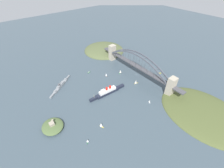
% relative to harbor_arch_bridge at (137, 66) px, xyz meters
% --- Properties ---
extents(ground_plane, '(1400.00, 1400.00, 0.00)m').
position_rel_harbor_arch_bridge_xyz_m(ground_plane, '(-0.00, 0.00, -24.54)').
color(ground_plane, '#3D4C56').
extents(harbor_arch_bridge, '(256.63, 16.68, 58.38)m').
position_rel_harbor_arch_bridge_xyz_m(harbor_arch_bridge, '(0.00, 0.00, 0.00)').
color(harbor_arch_bridge, '#ADA38E').
rests_on(harbor_arch_bridge, ground).
extents(headland_west_shore, '(169.44, 127.90, 17.07)m').
position_rel_harbor_arch_bridge_xyz_m(headland_west_shore, '(-173.75, -8.57, -24.54)').
color(headland_west_shore, '#4C562D').
rests_on(headland_west_shore, ground).
extents(headland_east_shore, '(127.79, 124.78, 26.09)m').
position_rel_harbor_arch_bridge_xyz_m(headland_east_shore, '(158.36, -17.67, -24.54)').
color(headland_east_shore, '#515B38').
rests_on(headland_east_shore, ground).
extents(ocean_liner, '(13.28, 88.37, 18.13)m').
position_rel_harbor_arch_bridge_xyz_m(ocean_liner, '(-11.97, 101.08, -19.09)').
color(ocean_liner, '#1E2333').
rests_on(ocean_liner, ground).
extents(naval_cruiser, '(51.86, 70.62, 16.56)m').
position_rel_harbor_arch_bridge_xyz_m(naval_cruiser, '(74.79, 171.33, -21.78)').
color(naval_cruiser, gray).
rests_on(naval_cruiser, ground).
extents(fort_island_mid_harbor, '(38.86, 36.03, 13.90)m').
position_rel_harbor_arch_bridge_xyz_m(fort_island_mid_harbor, '(-22.63, 228.84, -20.25)').
color(fort_island_mid_harbor, '#4C6038').
rests_on(fort_island_mid_harbor, ground).
extents(seaplane_taxiing_near_bridge, '(8.63, 9.35, 5.24)m').
position_rel_harbor_arch_bridge_xyz_m(seaplane_taxiing_near_bridge, '(-37.46, -46.23, -22.25)').
color(seaplane_taxiing_near_bridge, '#B7B7B2').
rests_on(seaplane_taxiing_near_bridge, ground).
extents(seaplane_second_in_formation, '(8.50, 10.22, 4.83)m').
position_rel_harbor_arch_bridge_xyz_m(seaplane_second_in_formation, '(35.03, -20.46, -22.52)').
color(seaplane_second_in_formation, '#B7B7B2').
rests_on(seaplane_second_in_formation, ground).
extents(small_boat_0, '(8.87, 5.86, 10.19)m').
position_rel_harbor_arch_bridge_xyz_m(small_boat_0, '(-73.03, 162.03, -19.84)').
color(small_boat_0, gold).
rests_on(small_boat_0, ground).
extents(small_boat_1, '(6.20, 6.21, 7.15)m').
position_rel_harbor_arch_bridge_xyz_m(small_boat_1, '(-83.21, 195.97, -21.18)').
color(small_boat_1, '#2D6B3D').
rests_on(small_boat_1, ground).
extents(small_boat_2, '(6.14, 9.34, 10.28)m').
position_rel_harbor_arch_bridge_xyz_m(small_boat_2, '(-25.91, 28.32, -19.79)').
color(small_boat_2, gold).
rests_on(small_boat_2, ground).
extents(small_boat_3, '(8.15, 5.08, 9.12)m').
position_rel_harbor_arch_bridge_xyz_m(small_boat_3, '(41.88, 64.16, -20.33)').
color(small_boat_3, brown).
rests_on(small_boat_3, ground).
extents(small_boat_4, '(4.75, 9.39, 2.38)m').
position_rel_harbor_arch_bridge_xyz_m(small_boat_4, '(82.27, 89.86, -23.67)').
color(small_boat_4, '#2D6B3D').
rests_on(small_boat_4, ground).
extents(small_boat_5, '(5.88, 4.59, 6.16)m').
position_rel_harbor_arch_bridge_xyz_m(small_boat_5, '(-86.97, 51.05, -21.55)').
color(small_boat_5, silver).
rests_on(small_boat_5, ground).
extents(small_boat_6, '(6.09, 9.34, 9.41)m').
position_rel_harbor_arch_bridge_xyz_m(small_boat_6, '(29.78, 27.68, -20.16)').
color(small_boat_6, '#2D6B3D').
rests_on(small_boat_6, ground).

